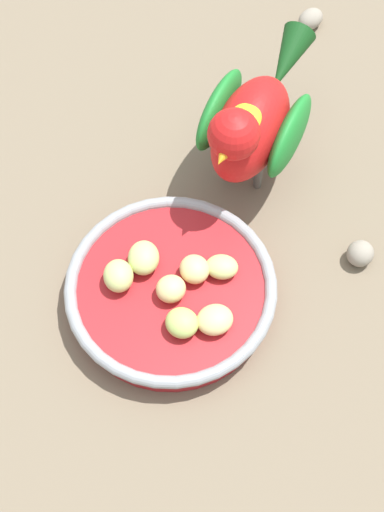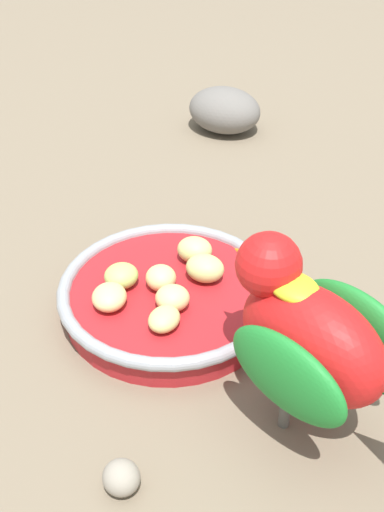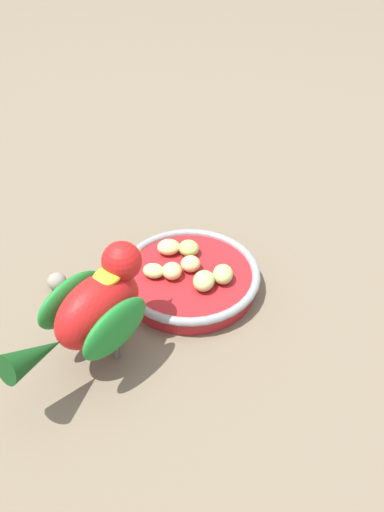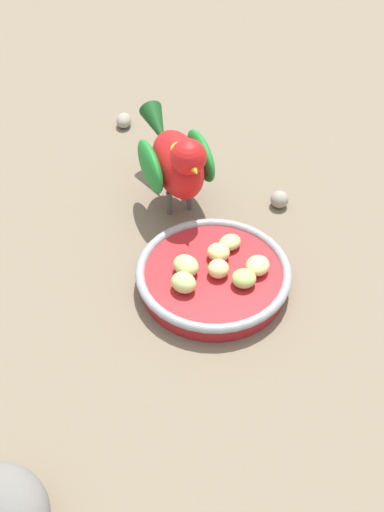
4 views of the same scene
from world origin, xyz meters
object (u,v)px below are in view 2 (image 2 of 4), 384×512
object	(u,v)px
feeding_bowl	(168,300)
apple_piece_3	(164,319)
apple_piece_4	(109,297)
apple_piece_6	(172,298)
parrot	(317,340)
apple_piece_5	(195,250)
rock_large	(225,110)
apple_piece_0	(205,268)
apple_piece_1	(121,276)
apple_piece_2	(159,281)
pebble_1	(121,477)

from	to	relation	value
feeding_bowl	apple_piece_3	distance (m)	0.05
apple_piece_4	apple_piece_6	size ratio (longest dim) A/B	1.14
parrot	feeding_bowl	bearing A→B (deg)	-1.19
apple_piece_5	feeding_bowl	bearing A→B (deg)	171.26
apple_piece_6	apple_piece_4	bearing A→B (deg)	106.15
rock_large	parrot	bearing A→B (deg)	-156.46
apple_piece_0	apple_piece_1	world-z (taller)	apple_piece_0
apple_piece_5	parrot	xyz separation A→B (m)	(-0.13, -0.13, 0.04)
apple_piece_2	parrot	distance (m)	0.17
feeding_bowl	pebble_1	xyz separation A→B (m)	(-0.17, -0.03, -0.01)
apple_piece_0	pebble_1	world-z (taller)	apple_piece_0
feeding_bowl	apple_piece_2	world-z (taller)	apple_piece_2
apple_piece_2	apple_piece_6	distance (m)	0.02
apple_piece_3	apple_piece_4	xyz separation A→B (m)	(0.01, 0.05, 0.00)
parrot	rock_large	size ratio (longest dim) A/B	2.03
apple_piece_0	apple_piece_3	xyz separation A→B (m)	(-0.07, 0.01, -0.00)
apple_piece_4	parrot	bearing A→B (deg)	-104.95
feeding_bowl	apple_piece_6	size ratio (longest dim) A/B	6.75
feeding_bowl	apple_piece_6	distance (m)	0.03
apple_piece_1	pebble_1	distance (m)	0.18
pebble_1	apple_piece_3	bearing A→B (deg)	7.84
parrot	pebble_1	distance (m)	0.15
feeding_bowl	apple_piece_1	xyz separation A→B (m)	(-0.00, 0.04, 0.02)
apple_piece_2	apple_piece_4	xyz separation A→B (m)	(-0.03, 0.03, -0.00)
apple_piece_3	parrot	world-z (taller)	parrot
apple_piece_6	apple_piece_2	bearing A→B (deg)	46.91
apple_piece_0	rock_large	world-z (taller)	rock_large
feeding_bowl	apple_piece_3	size ratio (longest dim) A/B	6.51
apple_piece_5	apple_piece_1	bearing A→B (deg)	138.10
apple_piece_1	rock_large	world-z (taller)	rock_large
rock_large	pebble_1	world-z (taller)	rock_large
apple_piece_2	apple_piece_0	bearing A→B (deg)	-49.05
apple_piece_6	pebble_1	bearing A→B (deg)	-172.73
apple_piece_2	apple_piece_3	size ratio (longest dim) A/B	0.92
apple_piece_1	apple_piece_4	distance (m)	0.03
apple_piece_0	apple_piece_4	xyz separation A→B (m)	(-0.06, 0.06, -0.00)
apple_piece_1	parrot	bearing A→B (deg)	-113.07
apple_piece_0	apple_piece_2	distance (m)	0.04
apple_piece_1	parrot	world-z (taller)	parrot
apple_piece_0	pebble_1	bearing A→B (deg)	-178.20
apple_piece_3	apple_piece_1	bearing A→B (deg)	53.97
apple_piece_1	apple_piece_4	bearing A→B (deg)	-177.11
apple_piece_1	apple_piece_3	size ratio (longest dim) A/B	1.00
apple_piece_3	parrot	distance (m)	0.13
apple_piece_2	apple_piece_5	size ratio (longest dim) A/B	0.86
apple_piece_3	apple_piece_4	size ratio (longest dim) A/B	0.91
feeding_bowl	pebble_1	size ratio (longest dim) A/B	7.28
apple_piece_1	apple_piece_6	distance (m)	0.05
feeding_bowl	rock_large	bearing A→B (deg)	8.57
feeding_bowl	apple_piece_1	distance (m)	0.04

